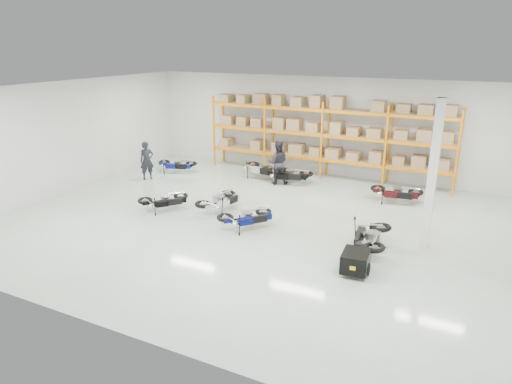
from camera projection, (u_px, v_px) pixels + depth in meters
The scene contains 14 objects.
room at pixel (264, 160), 15.03m from camera, with size 18.00×18.00×18.00m.
pallet_rack at pixel (325, 129), 20.52m from camera, with size 11.28×0.98×3.62m.
structural_column at pixel (432, 176), 13.26m from camera, with size 0.25×0.25×4.50m, color white.
moto_blue_centre at pixel (247, 214), 15.16m from camera, with size 0.75×1.68×1.03m, color #070D4B, non-canonical shape.
moto_silver_left at pixel (221, 198), 16.71m from camera, with size 0.77×1.74×1.06m, color #BBBEC2, non-canonical shape.
moto_black_far_left at pixel (164, 198), 16.83m from camera, with size 0.72×1.61×0.99m, color black, non-canonical shape.
moto_touring_right at pixel (370, 233), 13.52m from camera, with size 0.84×1.88×1.15m, color black, non-canonical shape.
trailer at pixel (356, 261), 12.23m from camera, with size 0.78×1.49×0.62m.
moto_back_a at pixel (176, 162), 21.77m from camera, with size 0.73×1.64×1.01m, color navy, non-canonical shape.
moto_back_b at pixel (263, 166), 20.80m from camera, with size 0.84×1.89×1.16m, color #AEB2B8, non-canonical shape.
moto_back_c at pixel (288, 172), 20.01m from camera, with size 0.80×1.80×1.10m, color black, non-canonical shape.
moto_back_d at pixel (396, 190), 17.66m from camera, with size 0.76×1.71×1.05m, color #3A0B0F, non-canonical shape.
person_left at pixel (147, 161), 20.59m from camera, with size 0.63×0.41×1.73m, color black.
person_back at pixel (278, 162), 19.93m from camera, with size 0.93×0.72×1.91m, color #23222A.
Camera 1 is at (6.25, -13.20, 5.95)m, focal length 32.00 mm.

